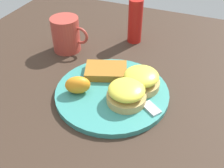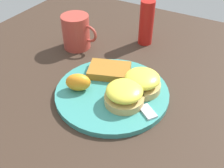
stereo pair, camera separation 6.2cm
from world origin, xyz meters
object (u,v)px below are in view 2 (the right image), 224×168
at_px(sandwich_benedict_left, 124,94).
at_px(orange_wedge, 78,82).
at_px(hashbrown_patty, 109,70).
at_px(sandwich_benedict_right, 142,82).
at_px(fork, 132,93).
at_px(cup, 76,32).
at_px(condiment_bottle, 146,23).

relative_size(sandwich_benedict_left, orange_wedge, 1.52).
height_order(sandwich_benedict_left, hashbrown_patty, sandwich_benedict_left).
bearing_deg(sandwich_benedict_right, hashbrown_patty, 170.28).
relative_size(sandwich_benedict_right, fork, 0.49).
xyz_separation_m(sandwich_benedict_left, hashbrown_patty, (-0.08, 0.08, -0.01)).
height_order(sandwich_benedict_left, cup, cup).
relative_size(sandwich_benedict_right, hashbrown_patty, 0.86).
xyz_separation_m(sandwich_benedict_left, condiment_bottle, (-0.08, 0.30, 0.03)).
relative_size(fork, cup, 1.62).
distance_m(fork, condiment_bottle, 0.28).
distance_m(cup, condiment_bottle, 0.21).
relative_size(orange_wedge, fork, 0.32).
bearing_deg(sandwich_benedict_right, fork, -116.09).
bearing_deg(hashbrown_patty, sandwich_benedict_left, -43.03).
bearing_deg(orange_wedge, hashbrown_patty, 70.70).
bearing_deg(sandwich_benedict_left, condiment_bottle, 105.00).
bearing_deg(orange_wedge, condiment_bottle, 83.09).
xyz_separation_m(sandwich_benedict_left, orange_wedge, (-0.12, -0.01, -0.00)).
xyz_separation_m(sandwich_benedict_right, condiment_bottle, (-0.09, 0.23, 0.03)).
bearing_deg(condiment_bottle, sandwich_benedict_right, -68.00).
relative_size(orange_wedge, cup, 0.52).
distance_m(sandwich_benedict_left, sandwich_benedict_right, 0.06).
bearing_deg(orange_wedge, cup, 126.39).
distance_m(sandwich_benedict_left, hashbrown_patty, 0.12).
distance_m(hashbrown_patty, orange_wedge, 0.10).
xyz_separation_m(sandwich_benedict_right, hashbrown_patty, (-0.10, 0.02, -0.01)).
height_order(sandwich_benedict_right, fork, sandwich_benedict_right).
distance_m(orange_wedge, fork, 0.13).
bearing_deg(sandwich_benedict_right, condiment_bottle, 112.00).
bearing_deg(sandwich_benedict_right, orange_wedge, -150.19).
bearing_deg(cup, hashbrown_patty, -28.22).
relative_size(fork, condiment_bottle, 1.36).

